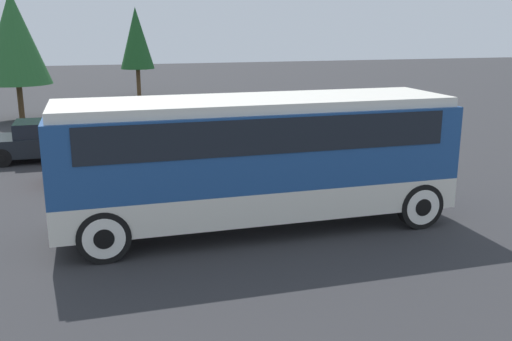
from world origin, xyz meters
TOP-DOWN VIEW (x-y plane):
  - ground_plane at (0.00, 0.00)m, footprint 120.00×120.00m
  - tour_bus at (0.10, 0.00)m, footprint 9.28×2.65m
  - parked_car_near at (3.56, 7.46)m, footprint 4.49×1.79m
  - parked_car_mid at (-5.07, 8.98)m, footprint 4.21×1.94m
  - parked_car_far at (-3.00, 5.42)m, footprint 4.33×1.80m
  - tree_left at (-0.38, 27.43)m, footprint 2.27×2.27m
  - tree_center at (-7.05, 18.57)m, footprint 3.33×3.33m

SIDE VIEW (x-z plane):
  - ground_plane at x=0.00m, z-range 0.00..0.00m
  - parked_car_far at x=-3.00m, z-range 0.01..1.36m
  - parked_car_near at x=3.56m, z-range 0.01..1.37m
  - parked_car_mid at x=-5.07m, z-range 0.00..1.41m
  - tour_bus at x=0.10m, z-range 0.32..3.43m
  - tree_left at x=-0.38m, z-range 0.90..6.78m
  - tree_center at x=-7.05m, z-range 0.91..7.31m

